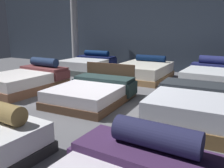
# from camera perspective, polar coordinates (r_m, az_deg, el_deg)

# --- Properties ---
(ground_plane) EXTENTS (18.00, 18.00, 0.02)m
(ground_plane) POSITION_cam_1_polar(r_m,az_deg,el_deg) (5.41, -3.74, -4.03)
(ground_plane) COLOR #5B5B60
(showroom_back_wall) EXTENTS (18.00, 0.06, 3.50)m
(showroom_back_wall) POSITION_cam_1_polar(r_m,az_deg,el_deg) (9.33, 12.11, 13.94)
(showroom_back_wall) COLOR #333D4C
(showroom_back_wall) RESTS_ON ground_plane
(bed_3) EXTENTS (1.54, 2.08, 0.80)m
(bed_3) POSITION_cam_1_polar(r_m,az_deg,el_deg) (6.67, -20.38, 0.89)
(bed_3) COLOR brown
(bed_3) RESTS_ON ground_plane
(bed_4) EXTENTS (1.60, 2.00, 0.76)m
(bed_4) POSITION_cam_1_polar(r_m,az_deg,el_deg) (5.27, -4.77, -2.01)
(bed_4) COLOR brown
(bed_4) RESTS_ON ground_plane
(bed_5) EXTENTS (1.53, 1.96, 0.57)m
(bed_5) POSITION_cam_1_polar(r_m,az_deg,el_deg) (4.35, 19.62, -5.32)
(bed_5) COLOR brown
(bed_5) RESTS_ON ground_plane
(bed_6) EXTENTS (1.64, 2.00, 0.78)m
(bed_6) POSITION_cam_1_polar(r_m,az_deg,el_deg) (8.93, -5.92, 4.68)
(bed_6) COLOR #515A58
(bed_6) RESTS_ON ground_plane
(bed_7) EXTENTS (1.59, 2.15, 0.72)m
(bed_7) POSITION_cam_1_polar(r_m,az_deg,el_deg) (7.73, 7.73, 3.18)
(bed_7) COLOR #977148
(bed_7) RESTS_ON ground_plane
(bed_8) EXTENTS (1.69, 2.01, 0.80)m
(bed_8) POSITION_cam_1_polar(r_m,az_deg,el_deg) (7.28, 23.92, 1.63)
(bed_8) COLOR brown
(bed_8) RESTS_ON ground_plane
(support_pillar) EXTENTS (0.29, 0.29, 3.50)m
(support_pillar) POSITION_cam_1_polar(r_m,az_deg,el_deg) (10.44, -9.24, 13.96)
(support_pillar) COLOR #99999E
(support_pillar) RESTS_ON ground_plane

